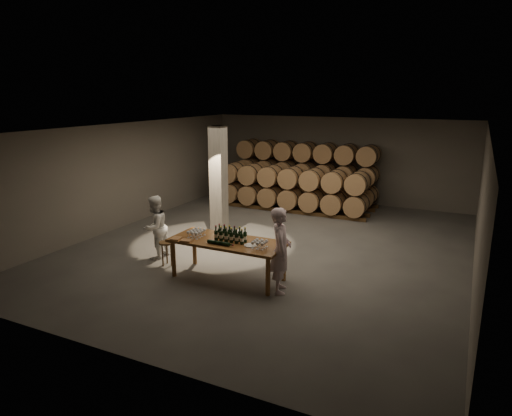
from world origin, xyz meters
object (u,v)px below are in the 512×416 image
at_px(tasting_table, 228,245).
at_px(notebook_near, 186,240).
at_px(bottle_cluster, 230,236).
at_px(person_man, 281,250).
at_px(stool, 166,246).
at_px(person_woman, 155,227).
at_px(plate, 251,245).

distance_m(tasting_table, notebook_near, 0.92).
bearing_deg(bottle_cluster, person_man, -5.00).
distance_m(notebook_near, stool, 1.15).
relative_size(bottle_cluster, notebook_near, 3.01).
bearing_deg(tasting_table, stool, 177.94).
height_order(tasting_table, stool, tasting_table).
bearing_deg(tasting_table, person_woman, 170.83).
xyz_separation_m(plate, notebook_near, (-1.42, -0.34, 0.01)).
height_order(bottle_cluster, stool, bottle_cluster).
bearing_deg(plate, bottle_cluster, 171.74).
xyz_separation_m(tasting_table, stool, (-1.74, 0.06, -0.31)).
xyz_separation_m(tasting_table, plate, (0.62, -0.09, 0.11)).
height_order(person_man, person_woman, person_man).
distance_m(stool, person_woman, 0.72).
bearing_deg(plate, tasting_table, 171.39).
bearing_deg(notebook_near, person_man, -1.35).
height_order(tasting_table, person_woman, person_woman).
bearing_deg(notebook_near, tasting_table, 18.83).
bearing_deg(person_man, notebook_near, 75.46).
bearing_deg(stool, person_woman, 151.23).
bearing_deg(person_man, plate, 64.62).
xyz_separation_m(bottle_cluster, person_woman, (-2.38, 0.39, -0.22)).
bearing_deg(bottle_cluster, notebook_near, -154.46).
bearing_deg(notebook_near, stool, 142.25).
bearing_deg(person_man, stool, 63.64).
relative_size(notebook_near, stool, 0.41).
distance_m(plate, person_woman, 2.96).
relative_size(tasting_table, stool, 4.40).
height_order(tasting_table, bottle_cluster, bottle_cluster).
relative_size(bottle_cluster, person_woman, 0.46).
xyz_separation_m(plate, stool, (-2.36, 0.16, -0.42)).
relative_size(plate, person_woman, 0.18).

